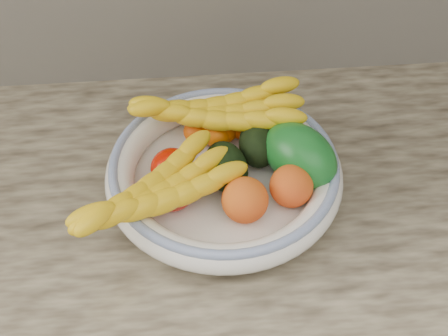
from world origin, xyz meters
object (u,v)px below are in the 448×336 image
fruit_bowl (224,173)px  banana_bunch_front (156,196)px  green_mango (300,156)px  banana_bunch_back (217,115)px

fruit_bowl → banana_bunch_front: bearing=-147.6°
green_mango → banana_bunch_back: size_ratio=0.45×
banana_bunch_back → fruit_bowl: bearing=-86.2°
fruit_bowl → green_mango: bearing=0.8°
green_mango → banana_bunch_front: (-0.23, -0.07, 0.01)m
fruit_bowl → green_mango: green_mango is taller
fruit_bowl → green_mango: size_ratio=2.77×
fruit_bowl → banana_bunch_back: (-0.00, 0.10, 0.04)m
fruit_bowl → banana_bunch_back: 0.11m
fruit_bowl → green_mango: (0.12, 0.00, 0.03)m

